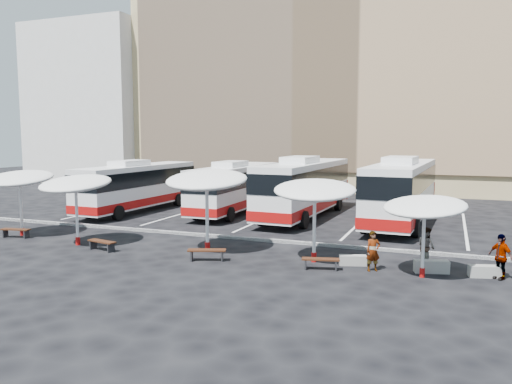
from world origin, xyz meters
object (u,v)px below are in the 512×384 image
(bus_2, at_px, (305,186))
(conc_bench_1, at_px, (431,266))
(wood_bench_3, at_px, (321,261))
(passenger_1, at_px, (427,247))
(sunshade_1, at_px, (76,184))
(sunshade_4, at_px, (425,207))
(bus_1, at_px, (236,186))
(conc_bench_2, at_px, (485,271))
(passenger_2, at_px, (500,257))
(bus_0, at_px, (139,185))
(sunshade_0, at_px, (19,179))
(sunshade_3, at_px, (315,190))
(wood_bench_2, at_px, (207,252))
(sunshade_2, at_px, (207,180))
(conc_bench_0, at_px, (353,260))
(passenger_0, at_px, (373,251))
(wood_bench_0, at_px, (16,231))
(wood_bench_1, at_px, (102,243))
(bus_3, at_px, (402,189))

(bus_2, bearing_deg, conc_bench_1, -51.36)
(wood_bench_3, xyz_separation_m, passenger_1, (3.90, 2.12, 0.46))
(sunshade_1, bearing_deg, sunshade_4, 0.80)
(bus_1, distance_m, conc_bench_2, 19.12)
(passenger_2, bearing_deg, conc_bench_2, -146.63)
(bus_0, bearing_deg, sunshade_1, -68.87)
(sunshade_0, height_order, sunshade_3, sunshade_0)
(sunshade_3, xyz_separation_m, wood_bench_3, (0.58, -1.15, -2.70))
(bus_0, height_order, wood_bench_2, bus_0)
(bus_0, bearing_deg, sunshade_2, -41.01)
(passenger_1, bearing_deg, conc_bench_2, -154.75)
(wood_bench_3, distance_m, conc_bench_0, 1.59)
(sunshade_2, height_order, sunshade_4, sunshade_2)
(bus_1, relative_size, sunshade_2, 2.72)
(sunshade_4, bearing_deg, passenger_0, 173.45)
(sunshade_1, relative_size, sunshade_3, 0.90)
(bus_1, distance_m, sunshade_1, 12.92)
(wood_bench_0, height_order, passenger_0, passenger_0)
(sunshade_3, bearing_deg, sunshade_1, -175.02)
(bus_0, xyz_separation_m, sunshade_2, (10.25, -9.49, 1.44))
(sunshade_0, relative_size, wood_bench_3, 2.72)
(sunshade_2, height_order, wood_bench_3, sunshade_2)
(wood_bench_1, bearing_deg, sunshade_4, 3.22)
(wood_bench_1, bearing_deg, bus_2, 64.86)
(conc_bench_1, distance_m, conc_bench_2, 1.92)
(sunshade_1, relative_size, conc_bench_1, 2.76)
(sunshade_0, height_order, conc_bench_0, sunshade_0)
(wood_bench_0, bearing_deg, sunshade_0, 106.65)
(sunshade_1, xyz_separation_m, sunshade_3, (11.61, 1.01, 0.05))
(bus_3, relative_size, conc_bench_1, 10.04)
(bus_2, height_order, sunshade_3, bus_2)
(sunshade_1, bearing_deg, wood_bench_3, -0.64)
(bus_3, relative_size, wood_bench_1, 8.25)
(wood_bench_1, xyz_separation_m, wood_bench_3, (10.29, 0.44, -0.01))
(wood_bench_0, bearing_deg, bus_1, 59.48)
(sunshade_2, relative_size, conc_bench_1, 3.23)
(sunshade_1, bearing_deg, passenger_2, 3.08)
(sunshade_4, xyz_separation_m, wood_bench_3, (-3.83, -0.36, -2.33))
(bus_3, height_order, conc_bench_1, bus_3)
(wood_bench_2, relative_size, passenger_2, 0.98)
(bus_1, xyz_separation_m, conc_bench_1, (13.33, -11.49, -1.61))
(sunshade_3, height_order, passenger_1, sunshade_3)
(bus_3, relative_size, wood_bench_2, 7.81)
(sunshade_4, distance_m, wood_bench_1, 14.33)
(sunshade_0, distance_m, wood_bench_2, 12.12)
(sunshade_1, relative_size, conc_bench_0, 3.25)
(sunshade_1, distance_m, sunshade_2, 6.64)
(sunshade_1, relative_size, wood_bench_3, 2.32)
(bus_1, height_order, wood_bench_0, bus_1)
(sunshade_2, relative_size, conc_bench_2, 3.54)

